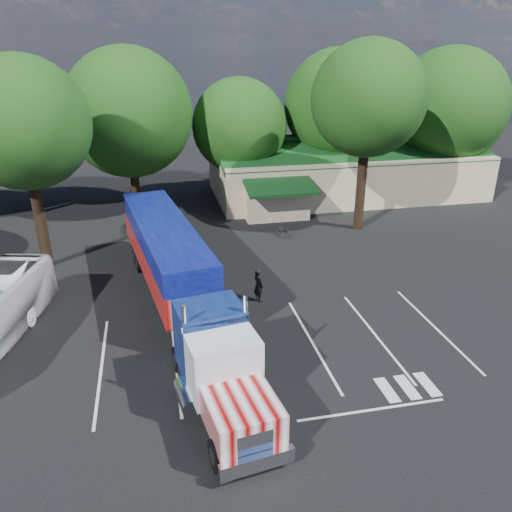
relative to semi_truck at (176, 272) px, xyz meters
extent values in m
plane|color=black|center=(2.76, 2.10, -2.47)|extent=(120.00, 120.00, 0.00)
cube|color=beige|center=(16.76, 20.10, -0.47)|extent=(24.00, 11.00, 4.00)
cube|color=#13431A|center=(16.76, 17.70, 2.03)|extent=(24.20, 6.25, 2.10)
cube|color=#13431A|center=(16.76, 22.50, 2.03)|extent=(24.20, 6.25, 2.10)
cube|color=beige|center=(8.76, 14.40, -1.07)|extent=(5.00, 2.50, 2.80)
cube|color=#13431A|center=(8.76, 13.10, 0.43)|extent=(5.40, 3.19, 0.80)
cylinder|color=black|center=(-10.24, 19.90, -0.47)|extent=(0.70, 0.70, 4.00)
sphere|color=#154012|center=(-10.24, 19.90, 4.68)|extent=(8.40, 8.40, 8.40)
cylinder|color=black|center=(-2.24, 18.30, -0.32)|extent=(0.70, 0.70, 4.30)
sphere|color=#154012|center=(-2.24, 18.30, 5.58)|extent=(10.00, 10.00, 10.00)
cylinder|color=black|center=(6.76, 19.60, -0.67)|extent=(0.70, 0.70, 3.60)
sphere|color=#154012|center=(6.76, 19.60, 4.13)|extent=(8.00, 8.00, 8.00)
cylinder|color=black|center=(15.76, 20.10, -0.22)|extent=(0.70, 0.70, 4.50)
sphere|color=#154012|center=(15.76, 20.10, 5.63)|extent=(9.60, 9.60, 9.60)
cylinder|color=black|center=(25.76, 18.90, -0.52)|extent=(0.70, 0.70, 3.90)
sphere|color=#154012|center=(25.76, 18.90, 5.33)|extent=(10.40, 10.40, 10.40)
cylinder|color=black|center=(-7.74, 8.10, 0.53)|extent=(0.70, 0.70, 6.00)
sphere|color=#154012|center=(-7.74, 8.10, 6.38)|extent=(7.60, 7.60, 7.60)
cylinder|color=black|center=(14.26, 10.60, 0.78)|extent=(0.70, 0.70, 6.50)
sphere|color=#154012|center=(14.26, 10.60, 7.03)|extent=(8.00, 8.00, 8.00)
cube|color=black|center=(1.16, -7.44, -1.71)|extent=(2.10, 7.19, 0.25)
cube|color=white|center=(1.75, -11.21, -1.81)|extent=(2.55, 0.64, 0.56)
cube|color=white|center=(1.72, -11.01, -1.20)|extent=(1.23, 0.31, 0.92)
cube|color=white|center=(1.54, -9.85, -1.00)|extent=(2.69, 2.77, 1.17)
cube|color=silver|center=(1.22, -7.84, -0.39)|extent=(2.76, 2.00, 2.34)
cube|color=black|center=(1.32, -8.50, 0.12)|extent=(2.32, 0.44, 1.02)
cube|color=white|center=(1.09, -6.99, 0.93)|extent=(2.63, 0.51, 0.25)
cube|color=#0C1554|center=(0.94, -6.03, -0.19)|extent=(2.83, 2.40, 2.75)
cylinder|color=white|center=(-0.07, -7.12, 0.17)|extent=(0.21, 0.21, 3.46)
cylinder|color=white|center=(2.24, -6.76, 0.17)|extent=(0.21, 0.21, 3.46)
cylinder|color=white|center=(-0.21, -7.55, -1.71)|extent=(0.91, 1.71, 0.67)
cylinder|color=white|center=(2.50, -7.13, -1.71)|extent=(0.91, 1.71, 0.67)
cube|color=silver|center=(-0.42, 2.71, -0.29)|extent=(4.62, 13.28, 1.53)
cube|color=#09095A|center=(-0.42, 2.71, 1.09)|extent=(4.62, 13.28, 1.22)
cube|color=black|center=(-1.08, 6.94, -1.61)|extent=(1.75, 3.71, 0.36)
cube|color=black|center=(-0.28, -2.82, -1.76)|extent=(0.14, 0.14, 1.42)
cube|color=black|center=(1.13, -2.60, -1.76)|extent=(0.14, 0.14, 1.42)
cube|color=white|center=(-1.44, 9.25, -2.02)|extent=(2.43, 0.50, 0.12)
cylinder|color=black|center=(0.56, -10.52, -1.91)|extent=(0.52, 1.16, 1.12)
cylinder|color=black|center=(2.67, -10.19, -1.91)|extent=(0.52, 1.16, 1.12)
cylinder|color=black|center=(-0.16, -5.89, -1.91)|extent=(0.52, 1.16, 1.12)
cylinder|color=black|center=(1.95, -5.57, -1.91)|extent=(0.52, 1.16, 1.12)
cylinder|color=black|center=(-0.33, -4.79, -1.91)|extent=(0.52, 1.16, 1.12)
cylinder|color=black|center=(1.78, -4.46, -1.91)|extent=(0.52, 1.16, 1.12)
cylinder|color=black|center=(-2.01, 5.97, -1.91)|extent=(0.52, 1.16, 1.12)
cylinder|color=black|center=(0.10, 6.30, -1.91)|extent=(0.52, 1.16, 1.12)
cylinder|color=black|center=(-2.20, 7.17, -1.91)|extent=(0.52, 1.16, 1.12)
cylinder|color=black|center=(-0.09, 7.50, -1.91)|extent=(0.52, 1.16, 1.12)
imported|color=black|center=(4.36, 0.73, -1.54)|extent=(0.69, 0.81, 1.88)
imported|color=black|center=(8.26, 10.10, -2.02)|extent=(1.14, 1.81, 0.90)
imported|color=#A5A7AD|center=(7.76, 16.10, -1.76)|extent=(4.48, 1.92, 1.43)
camera|label=1|loc=(-0.78, -22.98, 10.48)|focal=35.00mm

